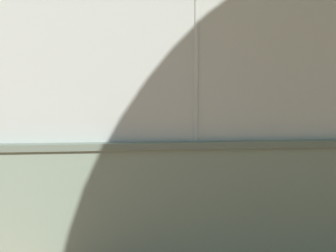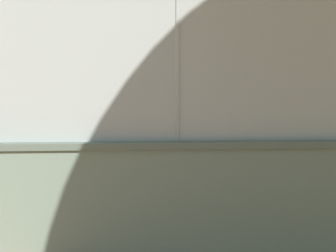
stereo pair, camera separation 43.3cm
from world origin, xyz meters
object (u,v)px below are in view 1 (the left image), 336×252
at_px(player_crossing_court, 53,125).
at_px(player_baseline_waiting, 242,124).
at_px(spare_ball_by_wall, 290,205).
at_px(sports_ball, 10,115).
at_px(player_foreground_swinging, 109,124).

relative_size(player_crossing_court, player_baseline_waiting, 1.11).
bearing_deg(spare_ball_by_wall, player_crossing_court, -53.62).
height_order(sports_ball, spare_ball_by_wall, sports_ball).
xyz_separation_m(player_baseline_waiting, player_foreground_swinging, (5.15, 0.61, 0.11)).
relative_size(player_baseline_waiting, player_foreground_swinging, 0.90).
bearing_deg(player_foreground_swinging, player_crossing_court, 9.72).
bearing_deg(spare_ball_by_wall, player_foreground_swinging, -65.47).
height_order(player_baseline_waiting, player_foreground_swinging, player_foreground_swinging).
distance_m(player_baseline_waiting, spare_ball_by_wall, 8.41).
distance_m(player_foreground_swinging, spare_ball_by_wall, 8.39).
bearing_deg(sports_ball, player_baseline_waiting, -165.48).
height_order(player_baseline_waiting, spare_ball_by_wall, player_baseline_waiting).
bearing_deg(player_foreground_swinging, sports_ball, 26.57).
distance_m(player_crossing_court, sports_ball, 1.65).
bearing_deg(player_foreground_swinging, spare_ball_by_wall, 114.53).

